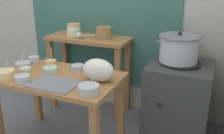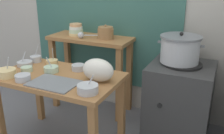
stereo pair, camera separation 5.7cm
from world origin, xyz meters
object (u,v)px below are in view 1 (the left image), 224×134
stove_block (178,100)px  steamer_pot (179,48)px  prep_bowl_2 (22,78)px  prep_bowl_4 (78,67)px  prep_bowl_8 (25,70)px  prep_bowl_0 (50,70)px  serving_tray (54,84)px  bowl_stack_enamel (74,30)px  prep_bowl_3 (23,64)px  plastic_bag (98,70)px  prep_bowl_6 (89,89)px  prep_table (59,87)px  prep_bowl_5 (51,62)px  back_shelf_table (89,56)px  prep_bowl_1 (5,74)px  ladle (80,35)px  clay_pot (104,33)px  prep_bowl_7 (34,59)px

stove_block → steamer_pot: steamer_pot is taller
prep_bowl_2 → prep_bowl_4: size_ratio=1.05×
prep_bowl_8 → prep_bowl_0: bearing=20.1°
prep_bowl_2 → prep_bowl_8: bearing=124.5°
serving_tray → prep_bowl_2: size_ratio=3.06×
bowl_stack_enamel → prep_bowl_3: bearing=-103.5°
bowl_stack_enamel → prep_bowl_8: size_ratio=1.61×
plastic_bag → prep_bowl_6: size_ratio=1.70×
prep_table → prep_bowl_5: (-0.25, 0.24, 0.13)m
prep_bowl_5 → serving_tray: bearing=-51.3°
prep_table → prep_bowl_5: 0.37m
back_shelf_table → prep_bowl_3: back_shelf_table is taller
prep_bowl_0 → prep_bowl_5: (-0.14, 0.19, -0.01)m
plastic_bag → prep_bowl_1: (-0.78, -0.26, -0.06)m
bowl_stack_enamel → plastic_bag: size_ratio=0.61×
prep_bowl_5 → prep_bowl_6: 0.80m
ladle → prep_bowl_0: 0.65m
serving_tray → prep_bowl_8: prep_bowl_8 is taller
ladle → prep_bowl_1: 0.93m
stove_block → prep_bowl_1: bearing=-148.1°
prep_bowl_6 → serving_tray: bearing=174.8°
prep_bowl_2 → prep_bowl_3: prep_bowl_3 is taller
prep_table → prep_bowl_1: size_ratio=6.13×
back_shelf_table → steamer_pot: 1.07m
stove_block → prep_bowl_4: (-0.88, -0.44, 0.37)m
prep_table → prep_bowl_2: size_ratio=8.42×
clay_pot → prep_bowl_6: (0.32, -0.96, -0.21)m
back_shelf_table → prep_table: bearing=-82.4°
prep_table → prep_bowl_6: 0.49m
prep_bowl_1 → prep_bowl_3: prep_bowl_1 is taller
plastic_bag → prep_bowl_4: bearing=152.8°
prep_bowl_1 → prep_bowl_6: size_ratio=1.09×
back_shelf_table → plastic_bag: (0.48, -0.72, 0.14)m
prep_bowl_5 → clay_pot: bearing=56.8°
serving_tray → ladle: bearing=105.0°
back_shelf_table → prep_bowl_0: bearing=-90.6°
ladle → prep_bowl_2: size_ratio=2.19×
serving_tray → plastic_bag: 0.38m
prep_bowl_3 → prep_bowl_7: 0.14m
prep_bowl_1 → prep_bowl_7: 0.44m
bowl_stack_enamel → prep_bowl_8: 0.83m
prep_bowl_3 → prep_bowl_5: 0.26m
ladle → bowl_stack_enamel: bearing=144.2°
clay_pot → prep_bowl_2: clay_pot is taller
prep_bowl_4 → clay_pot: bearing=89.4°
stove_block → bowl_stack_enamel: bearing=174.0°
prep_bowl_4 → ladle: bearing=116.7°
prep_bowl_1 → prep_bowl_6: bearing=1.2°
clay_pot → prep_bowl_0: bearing=-105.9°
stove_block → plastic_bag: bearing=-135.0°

